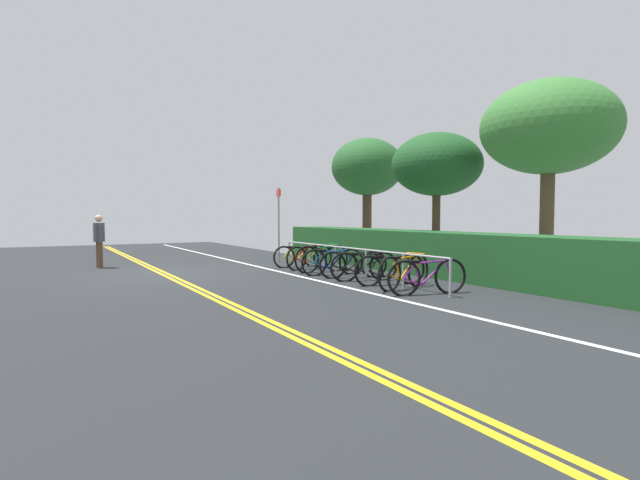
{
  "coord_description": "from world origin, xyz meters",
  "views": [
    {
      "loc": [
        13.64,
        -2.83,
        1.55
      ],
      "look_at": [
        4.84,
        2.27,
        1.04
      ],
      "focal_mm": 27.15,
      "sensor_mm": 36.0,
      "label": 1
    }
  ],
  "objects_px": {
    "bicycle_6": "(390,270)",
    "bicycle_7": "(404,272)",
    "bicycle_3": "(333,262)",
    "tree_near_left": "(367,168)",
    "bicycle_5": "(364,266)",
    "tree_mid": "(437,165)",
    "tree_far_right": "(549,129)",
    "bicycle_2": "(322,259)",
    "bike_rack": "(350,255)",
    "bicycle_1": "(310,257)",
    "sign_post_near": "(279,218)",
    "bicycle_4": "(353,264)",
    "bicycle_8": "(427,277)",
    "bicycle_0": "(299,256)",
    "pedestrian": "(99,238)"
  },
  "relations": [
    {
      "from": "bicycle_1",
      "to": "bicycle_7",
      "type": "height_order",
      "value": "bicycle_7"
    },
    {
      "from": "bicycle_3",
      "to": "tree_near_left",
      "type": "xyz_separation_m",
      "value": [
        -4.51,
        4.32,
        3.05
      ]
    },
    {
      "from": "bicycle_0",
      "to": "bicycle_4",
      "type": "xyz_separation_m",
      "value": [
        2.91,
        0.02,
        0.01
      ]
    },
    {
      "from": "bicycle_5",
      "to": "bicycle_8",
      "type": "bearing_deg",
      "value": -1.57
    },
    {
      "from": "tree_near_left",
      "to": "bicycle_8",
      "type": "bearing_deg",
      "value": -28.16
    },
    {
      "from": "bicycle_0",
      "to": "pedestrian",
      "type": "bearing_deg",
      "value": -117.73
    },
    {
      "from": "bicycle_0",
      "to": "bike_rack",
      "type": "bearing_deg",
      "value": -0.82
    },
    {
      "from": "bicycle_1",
      "to": "bicycle_6",
      "type": "relative_size",
      "value": 0.94
    },
    {
      "from": "bicycle_3",
      "to": "bicycle_7",
      "type": "relative_size",
      "value": 1.01
    },
    {
      "from": "sign_post_near",
      "to": "tree_mid",
      "type": "bearing_deg",
      "value": 43.48
    },
    {
      "from": "bicycle_8",
      "to": "pedestrian",
      "type": "height_order",
      "value": "pedestrian"
    },
    {
      "from": "bicycle_6",
      "to": "bicycle_7",
      "type": "relative_size",
      "value": 1.02
    },
    {
      "from": "bicycle_0",
      "to": "tree_far_right",
      "type": "xyz_separation_m",
      "value": [
        5.29,
        4.24,
        3.38
      ]
    },
    {
      "from": "bicycle_4",
      "to": "sign_post_near",
      "type": "relative_size",
      "value": 0.69
    },
    {
      "from": "bike_rack",
      "to": "pedestrian",
      "type": "bearing_deg",
      "value": -137.16
    },
    {
      "from": "bicycle_3",
      "to": "bike_rack",
      "type": "bearing_deg",
      "value": 5.85
    },
    {
      "from": "bicycle_4",
      "to": "bicycle_5",
      "type": "height_order",
      "value": "bicycle_5"
    },
    {
      "from": "tree_near_left",
      "to": "bicycle_4",
      "type": "bearing_deg",
      "value": -38.48
    },
    {
      "from": "bicycle_0",
      "to": "bicycle_1",
      "type": "bearing_deg",
      "value": 1.83
    },
    {
      "from": "bike_rack",
      "to": "bicycle_5",
      "type": "height_order",
      "value": "bike_rack"
    },
    {
      "from": "bicycle_0",
      "to": "bicycle_6",
      "type": "distance_m",
      "value": 4.35
    },
    {
      "from": "bicycle_4",
      "to": "bicycle_5",
      "type": "distance_m",
      "value": 0.61
    },
    {
      "from": "bike_rack",
      "to": "bicycle_4",
      "type": "bearing_deg",
      "value": 44.26
    },
    {
      "from": "bicycle_1",
      "to": "bicycle_3",
      "type": "height_order",
      "value": "bicycle_3"
    },
    {
      "from": "bike_rack",
      "to": "bicycle_3",
      "type": "bearing_deg",
      "value": -174.15
    },
    {
      "from": "bicycle_2",
      "to": "bicycle_7",
      "type": "height_order",
      "value": "bicycle_2"
    },
    {
      "from": "bicycle_0",
      "to": "bicycle_1",
      "type": "height_order",
      "value": "bicycle_1"
    },
    {
      "from": "bicycle_8",
      "to": "tree_mid",
      "type": "distance_m",
      "value": 5.86
    },
    {
      "from": "bicycle_3",
      "to": "tree_mid",
      "type": "distance_m",
      "value": 4.56
    },
    {
      "from": "bicycle_0",
      "to": "sign_post_near",
      "type": "height_order",
      "value": "sign_post_near"
    },
    {
      "from": "tree_mid",
      "to": "pedestrian",
      "type": "bearing_deg",
      "value": -118.96
    },
    {
      "from": "bike_rack",
      "to": "tree_mid",
      "type": "xyz_separation_m",
      "value": [
        -0.74,
        3.59,
        2.49
      ]
    },
    {
      "from": "bicycle_6",
      "to": "tree_far_right",
      "type": "xyz_separation_m",
      "value": [
        0.94,
        4.19,
        3.37
      ]
    },
    {
      "from": "bicycle_0",
      "to": "bicycle_4",
      "type": "distance_m",
      "value": 2.91
    },
    {
      "from": "tree_near_left",
      "to": "sign_post_near",
      "type": "bearing_deg",
      "value": -79.07
    },
    {
      "from": "bicycle_6",
      "to": "bicycle_7",
      "type": "distance_m",
      "value": 0.63
    },
    {
      "from": "tree_mid",
      "to": "tree_far_right",
      "type": "bearing_deg",
      "value": 12.29
    },
    {
      "from": "bike_rack",
      "to": "bicycle_8",
      "type": "bearing_deg",
      "value": -1.95
    },
    {
      "from": "bicycle_1",
      "to": "bicycle_5",
      "type": "distance_m",
      "value": 2.87
    },
    {
      "from": "bike_rack",
      "to": "tree_near_left",
      "type": "distance_m",
      "value": 7.29
    },
    {
      "from": "bicycle_2",
      "to": "bicycle_8",
      "type": "height_order",
      "value": "bicycle_2"
    },
    {
      "from": "bicycle_0",
      "to": "pedestrian",
      "type": "xyz_separation_m",
      "value": [
        -2.75,
        -5.24,
        0.57
      ]
    },
    {
      "from": "bicycle_6",
      "to": "bicycle_7",
      "type": "height_order",
      "value": "bicycle_7"
    },
    {
      "from": "tree_far_right",
      "to": "pedestrian",
      "type": "bearing_deg",
      "value": -130.31
    },
    {
      "from": "bicycle_1",
      "to": "tree_far_right",
      "type": "height_order",
      "value": "tree_far_right"
    },
    {
      "from": "bicycle_7",
      "to": "tree_near_left",
      "type": "xyz_separation_m",
      "value": [
        -7.33,
        4.28,
        3.03
      ]
    },
    {
      "from": "bicycle_3",
      "to": "bicycle_4",
      "type": "height_order",
      "value": "bicycle_3"
    },
    {
      "from": "bicycle_2",
      "to": "tree_far_right",
      "type": "relative_size",
      "value": 0.35
    },
    {
      "from": "bicycle_4",
      "to": "bicycle_1",
      "type": "bearing_deg",
      "value": 179.91
    },
    {
      "from": "bicycle_5",
      "to": "tree_mid",
      "type": "xyz_separation_m",
      "value": [
        -1.41,
        3.63,
        2.71
      ]
    }
  ]
}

